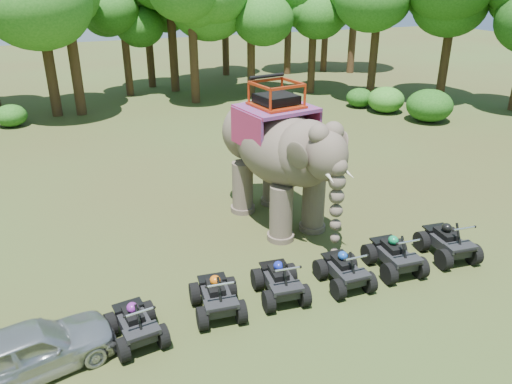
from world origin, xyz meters
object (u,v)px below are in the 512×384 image
elephant (277,153)px  atv_3 (345,266)px  atv_5 (449,238)px  atv_0 (135,319)px  parked_car (30,350)px  atv_1 (217,292)px  atv_4 (395,251)px  atv_2 (280,277)px

elephant → atv_3: size_ratio=3.66×
elephant → atv_5: 5.80m
atv_0 → atv_5: atv_5 is taller
parked_car → atv_1: 4.26m
atv_4 → atv_0: bearing=-174.0°
atv_3 → atv_4: atv_4 is taller
atv_0 → atv_5: 9.17m
parked_car → atv_3: parked_car is taller
elephant → atv_0: size_ratio=3.72×
elephant → parked_car: (-7.71, -4.52, -1.80)m
atv_0 → atv_3: 5.58m
atv_0 → atv_3: size_ratio=0.98×
atv_0 → atv_2: atv_2 is taller
elephant → parked_car: bearing=-158.5°
elephant → parked_car: elephant is taller
atv_2 → elephant: bearing=72.9°
elephant → atv_2: elephant is taller
atv_2 → atv_5: 5.42m
atv_0 → atv_5: (9.17, 0.18, 0.06)m
atv_1 → atv_3: atv_1 is taller
atv_1 → atv_5: size_ratio=0.94×
atv_1 → elephant: bearing=55.6°
parked_car → elephant: bearing=-72.9°
atv_1 → atv_5: (7.14, -0.09, 0.04)m
atv_0 → atv_4: atv_4 is taller
atv_2 → atv_5: atv_5 is taller
atv_5 → elephant: bearing=137.7°
atv_0 → atv_1: (2.04, 0.26, 0.02)m
parked_car → atv_1: (4.24, 0.47, 0.00)m
atv_3 → atv_5: bearing=3.4°
atv_3 → atv_4: size_ratio=0.94×
atv_1 → atv_3: size_ratio=1.03×
atv_4 → elephant: bearing=117.7°
atv_5 → atv_4: bearing=-174.0°
atv_5 → parked_car: bearing=-171.9°
elephant → atv_0: elephant is taller
atv_2 → atv_5: size_ratio=0.94×
atv_3 → atv_5: size_ratio=0.92×
atv_1 → atv_5: bearing=5.6°
atv_1 → atv_4: size_ratio=0.96×
atv_1 → atv_2: bearing=6.3°
elephant → atv_1: size_ratio=3.56×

